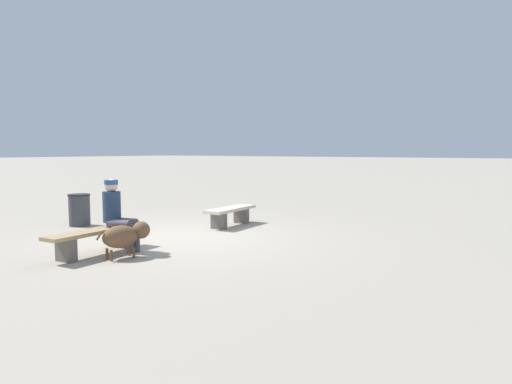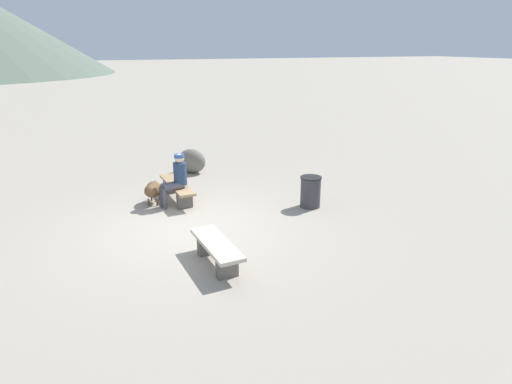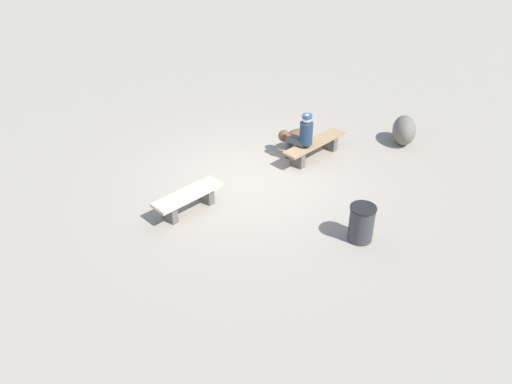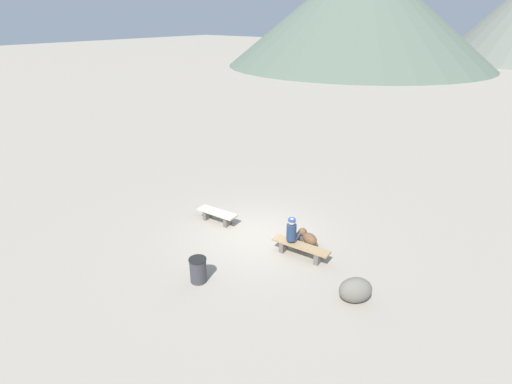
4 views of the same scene
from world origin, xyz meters
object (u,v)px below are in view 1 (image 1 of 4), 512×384
(bench_left, at_px, (230,213))
(dog, at_px, (125,235))
(bench_right, at_px, (97,237))
(trash_bin, at_px, (79,210))
(seated_person, at_px, (117,210))

(bench_left, bearing_deg, dog, 4.41)
(bench_right, distance_m, trash_bin, 3.24)
(bench_right, bearing_deg, dog, 95.30)
(seated_person, xyz_separation_m, trash_bin, (-1.26, -2.88, -0.34))
(seated_person, bearing_deg, bench_right, -22.39)
(bench_right, xyz_separation_m, dog, (-0.10, 0.60, 0.07))
(bench_left, distance_m, seated_person, 3.24)
(bench_left, height_order, seated_person, seated_person)
(bench_right, height_order, seated_person, seated_person)
(bench_left, relative_size, seated_person, 1.25)
(dog, height_order, trash_bin, trash_bin)
(bench_right, bearing_deg, seated_person, 164.15)
(dog, bearing_deg, seated_person, 82.36)
(dog, xyz_separation_m, trash_bin, (-1.53, -3.40, 0.00))
(bench_right, distance_m, dog, 0.61)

